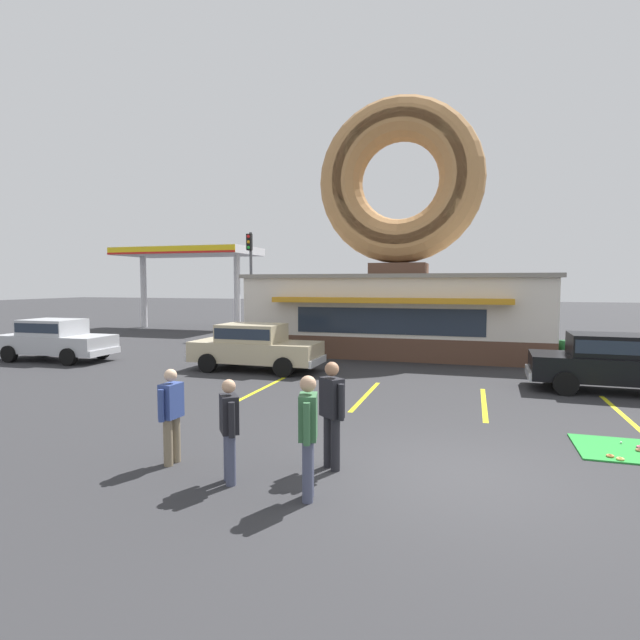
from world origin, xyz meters
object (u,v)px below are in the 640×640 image
object	(u,v)px
pedestrian_leather_jacket_man	(308,431)
pedestrian_clipboard_woman	(171,412)
golf_ball	(621,442)
trash_bin	(567,354)
car_champagne	(254,345)
car_silver	(55,338)
pedestrian_blue_sweater_man	(332,409)
pedestrian_hooded_kid	(229,426)
car_black	(615,361)
traffic_light_pole	(250,270)

from	to	relation	value
pedestrian_leather_jacket_man	pedestrian_clipboard_woman	world-z (taller)	pedestrian_leather_jacket_man
golf_ball	trash_bin	bearing A→B (deg)	86.51
car_champagne	pedestrian_leather_jacket_man	size ratio (longest dim) A/B	2.64
pedestrian_leather_jacket_man	pedestrian_clipboard_woman	xyz separation A→B (m)	(-2.59, 0.63, -0.09)
car_silver	pedestrian_clipboard_woman	bearing A→B (deg)	-37.84
car_silver	pedestrian_clipboard_woman	xyz separation A→B (m)	(10.74, -8.34, 0.00)
car_champagne	pedestrian_blue_sweater_man	size ratio (longest dim) A/B	2.62
golf_ball	pedestrian_leather_jacket_man	distance (m)	6.26
pedestrian_hooded_kid	pedestrian_blue_sweater_man	bearing A→B (deg)	37.08
golf_ball	pedestrian_clipboard_woman	xyz separation A→B (m)	(-7.41, -3.26, 0.82)
car_black	pedestrian_hooded_kid	xyz separation A→B (m)	(-7.21, -8.74, -0.01)
traffic_light_pole	car_champagne	bearing A→B (deg)	-64.48
pedestrian_blue_sweater_man	car_black	bearing A→B (deg)	52.72
pedestrian_blue_sweater_man	trash_bin	xyz separation A→B (m)	(5.37, 11.76, -0.47)
car_black	pedestrian_leather_jacket_man	size ratio (longest dim) A/B	2.66
car_champagne	car_black	bearing A→B (deg)	-1.51
car_black	traffic_light_pole	size ratio (longest dim) A/B	0.80
car_black	trash_bin	xyz separation A→B (m)	(-0.53, 4.01, -0.37)
pedestrian_clipboard_woman	car_champagne	bearing A→B (deg)	105.72
car_black	traffic_light_pole	world-z (taller)	traffic_light_pole
car_black	car_silver	world-z (taller)	same
pedestrian_hooded_kid	trash_bin	size ratio (longest dim) A/B	1.61
car_champagne	car_silver	size ratio (longest dim) A/B	1.00
pedestrian_leather_jacket_man	trash_bin	xyz separation A→B (m)	(5.37, 12.95, -0.47)
golf_ball	pedestrian_clipboard_woman	world-z (taller)	pedestrian_clipboard_woman
car_black	pedestrian_clipboard_woman	world-z (taller)	car_black
traffic_light_pole	pedestrian_clipboard_woman	bearing A→B (deg)	-68.91
car_black	traffic_light_pole	distance (m)	18.74
pedestrian_blue_sweater_man	pedestrian_clipboard_woman	world-z (taller)	pedestrian_blue_sweater_man
pedestrian_leather_jacket_man	trash_bin	world-z (taller)	pedestrian_leather_jacket_man
car_black	traffic_light_pole	xyz separation A→B (m)	(-15.57, 10.04, 2.84)
golf_ball	pedestrian_clipboard_woman	distance (m)	8.13
pedestrian_clipboard_woman	traffic_light_pole	distance (m)	19.87
car_champagne	pedestrian_leather_jacket_man	world-z (taller)	pedestrian_leather_jacket_man
pedestrian_blue_sweater_man	car_silver	bearing A→B (deg)	149.73
car_silver	trash_bin	bearing A→B (deg)	12.00
golf_ball	car_champagne	world-z (taller)	car_champagne
pedestrian_blue_sweater_man	traffic_light_pole	xyz separation A→B (m)	(-9.67, 17.79, 2.74)
car_black	pedestrian_blue_sweater_man	xyz separation A→B (m)	(-5.90, -7.74, 0.10)
car_black	car_silver	size ratio (longest dim) A/B	1.01
pedestrian_blue_sweater_man	car_champagne	bearing A→B (deg)	121.98
trash_bin	traffic_light_pole	xyz separation A→B (m)	(-15.04, 6.03, 3.21)
pedestrian_leather_jacket_man	traffic_light_pole	size ratio (longest dim) A/B	0.30
pedestrian_leather_jacket_man	golf_ball	bearing A→B (deg)	38.89
car_champagne	car_silver	bearing A→B (deg)	-178.28
golf_ball	traffic_light_pole	distance (m)	21.23
pedestrian_hooded_kid	pedestrian_leather_jacket_man	bearing A→B (deg)	-8.58
golf_ball	car_silver	size ratio (longest dim) A/B	0.01
car_silver	traffic_light_pole	distance (m)	11.02
car_black	pedestrian_hooded_kid	distance (m)	11.33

